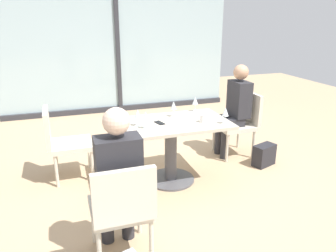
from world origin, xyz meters
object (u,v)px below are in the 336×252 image
at_px(person_front_left, 118,176).
at_px(wine_glass_0, 225,112).
at_px(dining_table_main, 171,138).
at_px(cell_phone_on_table, 160,123).
at_px(person_far_right, 235,106).
at_px(wine_glass_1, 120,117).
at_px(wine_glass_4, 174,106).
at_px(handbag_0, 264,155).
at_px(chair_far_left, 63,140).
at_px(wine_glass_5, 137,114).
at_px(chair_front_left, 122,206).
at_px(chair_far_right, 241,120).
at_px(wine_glass_3, 195,101).
at_px(wine_glass_2, 145,117).
at_px(coffee_cup, 203,118).

bearing_deg(person_front_left, wine_glass_0, 30.94).
bearing_deg(wine_glass_0, dining_table_main, 156.23).
bearing_deg(cell_phone_on_table, wine_glass_0, -33.34).
bearing_deg(person_far_right, wine_glass_1, -162.68).
distance_m(wine_glass_0, wine_glass_4, 0.62).
height_order(wine_glass_1, handbag_0, wine_glass_1).
bearing_deg(person_front_left, chair_far_left, 104.46).
distance_m(wine_glass_1, wine_glass_5, 0.21).
xyz_separation_m(chair_front_left, chair_far_left, (-0.39, 1.61, 0.00)).
height_order(person_far_right, wine_glass_4, person_far_right).
bearing_deg(cell_phone_on_table, chair_far_right, 5.24).
xyz_separation_m(wine_glass_0, handbag_0, (0.74, 0.25, -0.72)).
relative_size(dining_table_main, person_far_right, 1.04).
distance_m(person_far_right, wine_glass_0, 0.88).
distance_m(dining_table_main, wine_glass_4, 0.39).
relative_size(chair_front_left, wine_glass_3, 4.70).
distance_m(chair_far_right, person_far_right, 0.23).
xyz_separation_m(wine_glass_2, wine_glass_4, (0.42, 0.31, 0.00)).
distance_m(chair_front_left, handbag_0, 2.41).
relative_size(chair_front_left, wine_glass_2, 4.70).
bearing_deg(wine_glass_3, dining_table_main, -143.62).
xyz_separation_m(chair_far_left, wine_glass_4, (1.27, -0.27, 0.37)).
height_order(chair_front_left, wine_glass_3, wine_glass_3).
distance_m(wine_glass_4, cell_phone_on_table, 0.32).
distance_m(person_far_right, coffee_cup, 0.93).
distance_m(wine_glass_4, coffee_cup, 0.40).
height_order(person_front_left, handbag_0, person_front_left).
bearing_deg(wine_glass_1, wine_glass_4, 19.96).
bearing_deg(person_front_left, chair_far_right, 37.30).
bearing_deg(wine_glass_5, dining_table_main, 1.82).
height_order(person_front_left, wine_glass_2, person_front_left).
bearing_deg(person_far_right, handbag_0, -63.42).
bearing_deg(chair_front_left, wine_glass_2, 65.72).
bearing_deg(chair_front_left, wine_glass_3, 50.37).
bearing_deg(wine_glass_2, person_front_left, -116.77).
distance_m(chair_far_right, wine_glass_1, 1.87).
distance_m(chair_far_left, wine_glass_3, 1.65).
height_order(chair_far_left, wine_glass_3, wine_glass_3).
distance_m(chair_front_left, cell_phone_on_table, 1.35).
bearing_deg(dining_table_main, wine_glass_4, 62.17).
bearing_deg(wine_glass_3, wine_glass_2, -149.80).
distance_m(chair_far_right, chair_far_left, 2.35).
height_order(chair_front_left, wine_glass_1, wine_glass_1).
bearing_deg(wine_glass_3, chair_far_left, 175.09).
bearing_deg(wine_glass_1, wine_glass_0, -9.03).
distance_m(person_front_left, coffee_cup, 1.47).
distance_m(chair_far_right, handbag_0, 0.58).
xyz_separation_m(coffee_cup, handbag_0, (0.95, 0.13, -0.64)).
bearing_deg(wine_glass_1, chair_front_left, -100.71).
bearing_deg(dining_table_main, person_front_left, -127.08).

